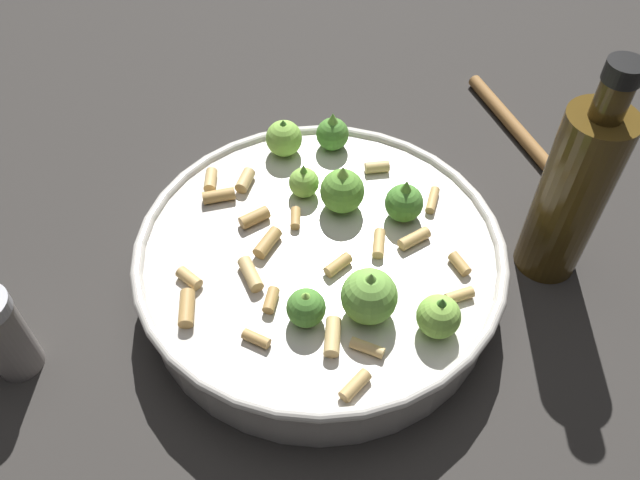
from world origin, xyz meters
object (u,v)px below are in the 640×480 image
Objects in this scene: pepper_shaker at (2,334)px; olive_oil_bottle at (573,192)px; cooking_pan at (321,261)px; wooden_spoon at (529,144)px.

olive_oil_bottle is at bearing 13.41° from pepper_shaker.
pepper_shaker is at bearing -161.88° from cooking_pan.
cooking_pan is 0.29m from pepper_shaker.
cooking_pan is 3.66× the size of pepper_shaker.
olive_oil_bottle is (0.50, 0.12, 0.05)m from pepper_shaker.
olive_oil_bottle is (0.23, 0.03, 0.06)m from cooking_pan.
cooking_pan is at bearing 18.12° from pepper_shaker.
pepper_shaker is at bearing -166.59° from olive_oil_bottle.
olive_oil_bottle is 0.20m from wooden_spoon.
cooking_pan reaches higher than wooden_spoon.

